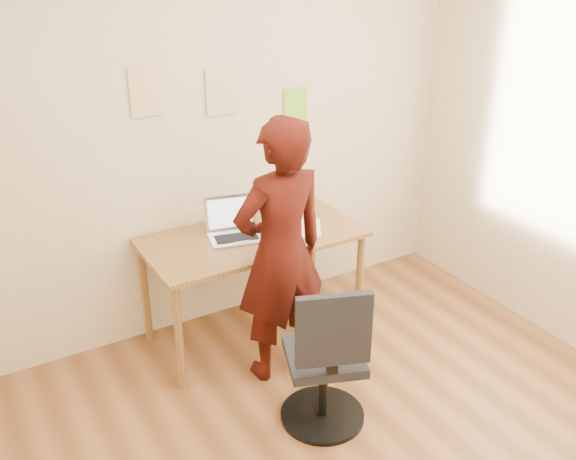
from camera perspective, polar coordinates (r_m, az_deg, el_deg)
room at (r=2.81m, az=9.52°, el=0.19°), size 3.58×3.58×2.78m
desk at (r=4.16m, az=-3.14°, el=-1.56°), size 1.40×0.70×0.74m
laptop at (r=4.10m, az=-4.88°, el=0.13°), size 0.38×0.35×0.24m
paper_sheet at (r=4.23m, az=1.52°, el=0.25°), size 0.32×0.35×0.00m
phone at (r=4.03m, az=-0.31°, el=-0.97°), size 0.10×0.14×0.01m
wall_note_left at (r=3.95m, az=-12.43°, el=11.94°), size 0.21×0.00×0.30m
wall_note_mid at (r=4.14m, az=-5.92°, el=12.17°), size 0.21×0.00×0.30m
wall_note_right at (r=4.42m, az=0.69°, el=10.97°), size 0.18×0.00×0.24m
office_chair at (r=3.52m, az=3.41°, el=-12.06°), size 0.52×0.53×0.92m
person at (r=3.72m, az=-0.66°, el=-2.04°), size 0.61×0.41×1.64m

